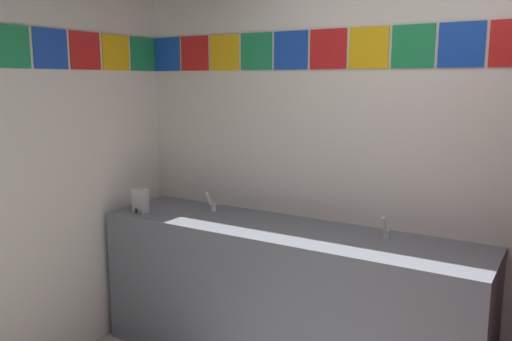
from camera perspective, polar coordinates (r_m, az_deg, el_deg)
The scene contains 5 objects.
wall_back at distance 3.00m, azimuth 23.32°, elevation 2.31°, with size 4.46×0.09×2.77m.
vanity_counter at distance 3.25m, azimuth 2.89°, elevation -13.56°, with size 2.35×0.57×0.88m.
faucet_left at distance 3.47m, azimuth -4.88°, elevation -3.65°, with size 0.04×0.10×0.14m.
faucet_right at distance 2.95m, azimuth 13.93°, elevation -6.33°, with size 0.04×0.10×0.14m.
soap_dispenser at distance 3.52m, azimuth -12.48°, elevation -3.22°, with size 0.09×0.09×0.16m.
Camera 1 is at (0.42, -1.39, 1.74)m, focal length 36.72 mm.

